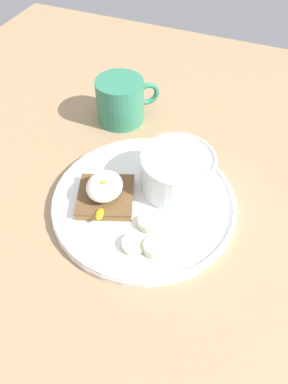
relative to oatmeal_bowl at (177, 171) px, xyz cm
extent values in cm
cube|color=#9E7F5A|center=(-5.01, 3.55, -5.21)|extent=(120.00, 120.00, 2.00)
cylinder|color=white|center=(-5.01, 3.55, -3.71)|extent=(29.13, 29.13, 1.00)
torus|color=white|center=(-5.01, 3.55, -2.91)|extent=(28.93, 28.93, 0.60)
cylinder|color=white|center=(0.00, 0.01, -0.16)|extent=(11.58, 11.58, 6.09)
torus|color=white|center=(0.00, 0.01, 2.88)|extent=(11.78, 11.78, 0.60)
cylinder|color=white|center=(0.00, 0.01, -0.61)|extent=(10.18, 10.18, 4.81)
ellipsoid|color=white|center=(0.00, 0.01, 1.59)|extent=(9.67, 9.67, 1.20)
ellipsoid|color=beige|center=(0.47, 2.07, 1.85)|extent=(1.16, 1.39, 0.51)
ellipsoid|color=#8F6E4A|center=(0.02, -2.48, 1.98)|extent=(2.06, 1.60, 0.78)
ellipsoid|color=#C2B49B|center=(-0.76, 0.03, 1.97)|extent=(1.95, 1.46, 0.75)
ellipsoid|color=tan|center=(-0.22, 0.11, 1.99)|extent=(1.76, 2.15, 0.79)
ellipsoid|color=beige|center=(0.57, -3.16, 2.01)|extent=(2.27, 2.17, 0.82)
ellipsoid|color=#8D6145|center=(0.05, 0.04, 2.00)|extent=(1.38, 2.00, 0.82)
cube|color=brown|center=(-7.20, 9.12, -1.87)|extent=(11.07, 11.07, 0.30)
cube|color=brown|center=(-7.20, 9.12, -2.49)|extent=(10.85, 10.85, 1.45)
ellipsoid|color=white|center=(-7.20, 9.12, -0.02)|extent=(6.07, 5.44, 3.50)
sphere|color=orange|center=(-7.83, 8.95, 0.74)|extent=(2.04, 2.04, 2.04)
ellipsoid|color=orange|center=(-11.23, 8.07, -1.57)|extent=(2.50, 1.74, 0.36)
cylinder|color=beige|center=(-12.88, -1.36, -2.57)|extent=(4.89, 4.89, 1.49)
cylinder|color=#B5B48D|center=(-12.88, -1.36, -2.03)|extent=(0.87, 0.87, 0.19)
cylinder|color=beige|center=(-9.18, 1.05, -2.68)|extent=(4.26, 4.21, 1.29)
cylinder|color=#B6B389|center=(-9.18, 1.05, -2.25)|extent=(0.76, 0.76, 0.20)
cylinder|color=beige|center=(-13.51, 1.61, -2.68)|extent=(4.51, 4.56, 1.31)
cylinder|color=#B5B189|center=(-13.51, 1.61, -2.27)|extent=(0.81, 0.82, 0.21)
cylinder|color=#317D5D|center=(13.76, 16.24, 0.03)|extent=(9.03, 9.03, 8.49)
cylinder|color=#372819|center=(13.76, 16.24, 3.26)|extent=(7.68, 7.68, 0.40)
torus|color=#317D5D|center=(17.31, 12.02, 0.46)|extent=(3.81, 4.27, 4.73)
camera|label=1|loc=(-40.28, -11.01, 41.76)|focal=35.00mm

